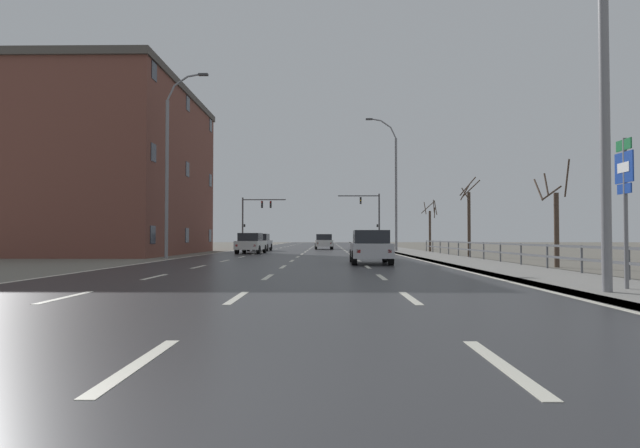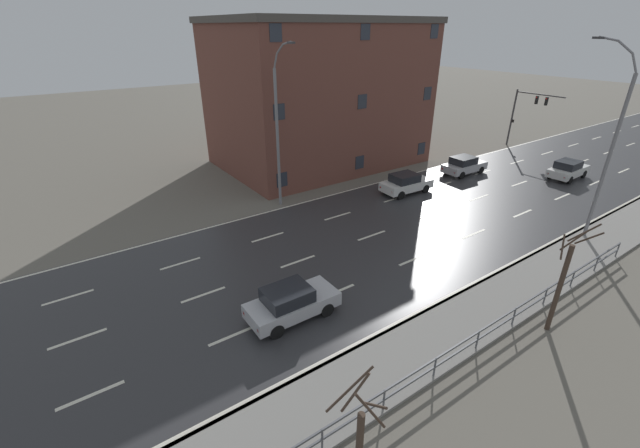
{
  "view_description": "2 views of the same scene",
  "coord_description": "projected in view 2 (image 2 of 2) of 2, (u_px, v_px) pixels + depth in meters",
  "views": [
    {
      "loc": [
        1.82,
        -2.94,
        1.24
      ],
      "look_at": [
        0.91,
        63.92,
        2.99
      ],
      "focal_mm": 28.67,
      "sensor_mm": 36.0,
      "label": 1
    },
    {
      "loc": [
        16.47,
        13.59,
        11.7
      ],
      "look_at": [
        0.0,
        25.08,
        1.91
      ],
      "focal_mm": 22.79,
      "sensor_mm": 36.0,
      "label": 2
    }
  ],
  "objects": [
    {
      "name": "road_asphalt_strip",
      "position": [
        602.0,
        155.0,
        41.14
      ],
      "size": [
        14.0,
        120.0,
        0.03
      ],
      "color": "#303033",
      "rests_on": "ground"
    },
    {
      "name": "street_lamp_left_bank",
      "position": [
        278.0,
        131.0,
        27.23
      ],
      "size": [
        2.5,
        0.24,
        10.97
      ],
      "color": "slate",
      "rests_on": "ground"
    },
    {
      "name": "bare_tree_mid",
      "position": [
        562.0,
        283.0,
        16.43
      ],
      "size": [
        1.31,
        1.34,
        5.14
      ],
      "color": "#423328",
      "rests_on": "ground"
    },
    {
      "name": "street_lamp_midground",
      "position": [
        608.0,
        149.0,
        22.78
      ],
      "size": [
        2.62,
        0.24,
        11.26
      ],
      "color": "slate",
      "rests_on": "ground"
    },
    {
      "name": "car_far_left",
      "position": [
        568.0,
        169.0,
        34.39
      ],
      "size": [
        1.95,
        4.16,
        1.57
      ],
      "rotation": [
        0.0,
        0.0,
        0.03
      ],
      "color": "silver",
      "rests_on": "ground"
    },
    {
      "name": "traffic_signal_left",
      "position": [
        525.0,
        109.0,
        42.07
      ],
      "size": [
        5.06,
        0.36,
        5.84
      ],
      "color": "#38383A",
      "rests_on": "ground"
    },
    {
      "name": "brick_building",
      "position": [
        319.0,
        94.0,
        36.49
      ],
      "size": [
        12.23,
        17.82,
        12.44
      ],
      "color": "brown",
      "rests_on": "ground"
    },
    {
      "name": "bare_tree_near",
      "position": [
        359.0,
        445.0,
        10.56
      ],
      "size": [
        1.36,
        1.4,
        4.45
      ],
      "color": "#423328",
      "rests_on": "ground"
    },
    {
      "name": "ground_plane",
      "position": [
        538.0,
        178.0,
        35.0
      ],
      "size": [
        160.0,
        160.0,
        0.12
      ],
      "color": "#666056"
    },
    {
      "name": "guardrail",
      "position": [
        411.0,
        379.0,
        14.05
      ],
      "size": [
        0.07,
        32.71,
        1.0
      ],
      "color": "#515459",
      "rests_on": "ground"
    },
    {
      "name": "car_far_right",
      "position": [
        291.0,
        302.0,
        17.81
      ],
      "size": [
        1.87,
        4.12,
        1.57
      ],
      "rotation": [
        0.0,
        0.0,
        -0.01
      ],
      "color": "#B7B7BC",
      "rests_on": "ground"
    },
    {
      "name": "car_near_left",
      "position": [
        464.0,
        165.0,
        35.43
      ],
      "size": [
        1.93,
        4.15,
        1.57
      ],
      "rotation": [
        0.0,
        0.0,
        -0.03
      ],
      "color": "#B7B7BC",
      "rests_on": "ground"
    },
    {
      "name": "car_distant",
      "position": [
        406.0,
        183.0,
        31.36
      ],
      "size": [
        2.01,
        4.19,
        1.57
      ],
      "rotation": [
        0.0,
        0.0,
        -0.05
      ],
      "color": "silver",
      "rests_on": "ground"
    }
  ]
}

